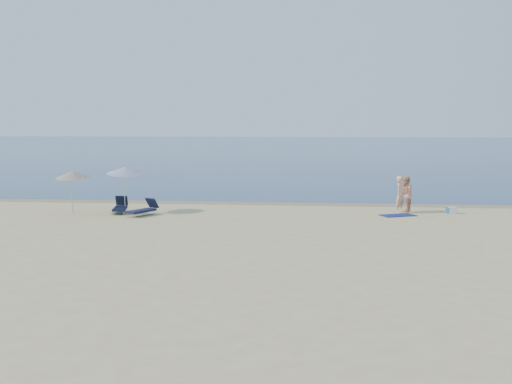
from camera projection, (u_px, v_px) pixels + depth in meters
ground at (313, 303)px, 15.84m from camera, size 160.00×160.00×0.00m
sea at (322, 147)px, 114.71m from camera, size 240.00×160.00×0.01m
wet_sand_strip at (319, 204)px, 35.02m from camera, size 240.00×1.60×0.00m
person_left at (401, 195)px, 31.50m from camera, size 0.74×0.80×1.84m
person_right at (405, 194)px, 31.98m from camera, size 0.87×1.00×1.77m
beach_towel at (398, 215)px, 30.70m from camera, size 1.89×1.53×0.03m
white_bag at (452, 210)px, 31.36m from camera, size 0.42×0.38×0.33m
blue_cooler at (451, 210)px, 31.40m from camera, size 0.54×0.46×0.32m
umbrella_near at (125, 170)px, 31.69m from camera, size 2.20×2.22×2.41m
umbrella_far at (73, 174)px, 31.13m from camera, size 1.88×1.91×2.24m
lounger_left at (120, 207)px, 31.63m from camera, size 0.93×1.88×0.79m
lounger_right at (143, 209)px, 30.74m from camera, size 1.32×1.86×0.79m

